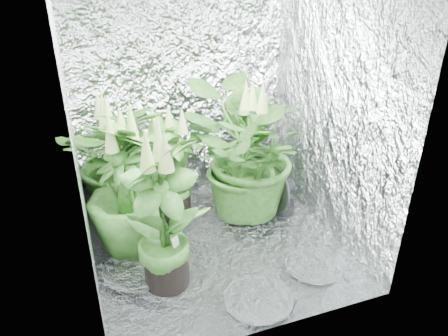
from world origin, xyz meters
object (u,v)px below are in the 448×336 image
plant_b (172,170)px  plant_d (127,189)px  plant_a (121,158)px  plant_c (245,147)px  plant_e (247,156)px  circulation_fan (281,194)px  plant_f (163,215)px

plant_b → plant_d: (-0.35, -0.25, 0.06)m
plant_a → plant_c: plant_a is taller
plant_d → plant_e: (0.85, 0.11, 0.04)m
plant_a → circulation_fan: (1.09, -0.41, -0.28)m
plant_d → plant_e: 0.86m
plant_a → plant_b: (0.31, -0.23, -0.04)m
plant_f → circulation_fan: size_ratio=2.64×
plant_b → plant_f: plant_f is taller
plant_b → circulation_fan: size_ratio=2.26×
plant_b → plant_d: size_ratio=0.89×
plant_c → plant_e: (-0.13, -0.33, 0.09)m
plant_b → circulation_fan: 0.83m
plant_a → plant_d: size_ratio=0.95×
plant_d → circulation_fan: bearing=3.2°
plant_a → plant_c: size_ratio=1.04×
plant_d → plant_f: 0.42m
plant_e → circulation_fan: size_ratio=2.66×
plant_f → plant_a: bearing=97.0°
plant_a → circulation_fan: plant_a is taller
plant_b → plant_c: plant_c is taller
plant_b → plant_f: 0.68m
plant_f → plant_e: bearing=35.1°
plant_c → plant_f: 1.18m
plant_c → plant_f: (-0.84, -0.83, 0.07)m
plant_f → circulation_fan: 1.12m
plant_d → circulation_fan: (1.12, 0.06, -0.30)m
plant_f → circulation_fan: plant_f is taller
circulation_fan → plant_c: bearing=107.2°
plant_b → plant_e: bearing=-15.4°
plant_c → plant_d: (-0.98, -0.44, 0.05)m
plant_c → plant_f: bearing=-135.3°
plant_f → circulation_fan: bearing=24.9°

